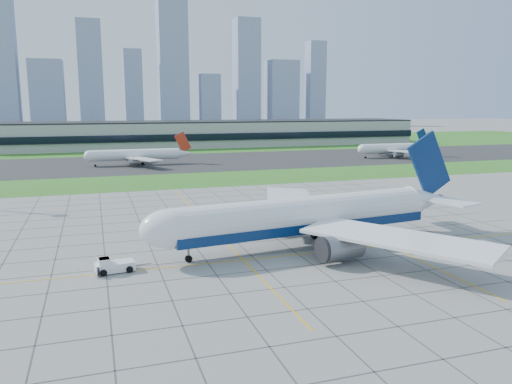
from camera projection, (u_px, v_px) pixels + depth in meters
ground at (294, 251)px, 88.34m from camera, size 1400.00×1400.00×0.00m
grass_median at (195, 180)px, 172.64m from camera, size 700.00×35.00×0.04m
asphalt_taxiway at (171, 163)px, 224.15m from camera, size 700.00×75.00×0.04m
grass_far at (146, 144)px, 327.19m from camera, size 700.00×145.00×0.04m
apron_markings at (275, 236)px, 98.85m from camera, size 120.00×130.00×0.03m
terminal at (214, 133)px, 314.49m from camera, size 260.00×43.00×15.80m
city_skyline at (112, 75)px, 562.58m from camera, size 523.00×32.40×160.00m
airliner at (307, 216)px, 90.79m from camera, size 65.03×65.52×20.51m
pushback_tug at (113, 266)px, 77.18m from camera, size 8.73×3.64×2.40m
crew_near at (99, 273)px, 74.52m from camera, size 0.72×0.75×1.72m
crew_far at (497, 249)px, 86.57m from camera, size 0.96×0.82×1.72m
distant_jet_1 at (137, 155)px, 214.30m from camera, size 43.04×42.66×14.08m
distant_jet_2 at (392, 148)px, 245.94m from camera, size 37.67×42.66×14.08m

